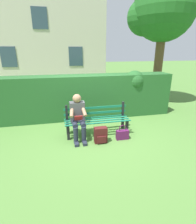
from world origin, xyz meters
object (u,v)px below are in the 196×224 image
(handbag, at_px, (122,134))
(tree, at_px, (161,12))
(person_seated, at_px, (78,116))
(backpack, at_px, (101,135))
(park_bench, at_px, (97,119))

(handbag, bearing_deg, tree, -129.24)
(tree, height_order, handbag, tree)
(person_seated, distance_m, tree, 5.34)
(person_seated, height_order, handbag, person_seated)
(backpack, height_order, handbag, backpack)
(backpack, bearing_deg, park_bench, -91.87)
(park_bench, relative_size, person_seated, 1.52)
(park_bench, bearing_deg, handbag, 138.82)
(person_seated, bearing_deg, backpack, 142.85)
(handbag, bearing_deg, park_bench, -41.18)
(person_seated, relative_size, tree, 0.24)
(park_bench, height_order, person_seated, person_seated)
(park_bench, relative_size, tree, 0.36)
(tree, bearing_deg, park_bench, 39.65)
(park_bench, xyz_separation_m, person_seated, (0.52, 0.16, 0.20))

